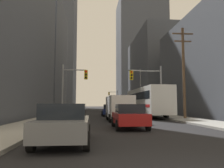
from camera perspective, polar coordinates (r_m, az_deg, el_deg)
name	(u,v)px	position (r m, az deg, el deg)	size (l,w,h in m)	color
sidewalk_left	(73,111)	(53.70, -9.82, -6.71)	(3.16, 160.00, 0.15)	#9E9E99
sidewalk_right	(129,111)	(54.30, 4.35, -6.76)	(3.16, 160.00, 0.15)	#9E9E99
city_bus	(147,101)	(27.10, 8.92, -4.28)	(2.85, 11.57, 3.40)	silver
cargo_van_white	(119,107)	(20.65, 1.83, -5.83)	(2.16, 5.26, 2.26)	white
sedan_grey	(64,124)	(8.77, -12.01, -9.83)	(1.95, 4.20, 1.52)	slate
sedan_red	(129,116)	(14.19, 4.39, -8.15)	(1.95, 4.21, 1.52)	maroon
sedan_navy	(110,110)	(29.14, -0.63, -6.69)	(1.95, 4.26, 1.52)	#141E4C
sedan_green	(127,109)	(37.18, 3.87, -6.37)	(1.95, 4.21, 1.52)	#195938
traffic_signal_near_left	(73,82)	(25.51, -9.80, 0.44)	(2.86, 0.44, 6.00)	gray
traffic_signal_near_right	(148,83)	(26.25, 9.03, 0.37)	(3.77, 0.44, 6.00)	gray
traffic_signal_far_right	(114,97)	(69.10, 0.42, -3.20)	(2.93, 0.44, 6.00)	gray
utility_pole_right	(184,70)	(24.06, 17.75, 3.33)	(2.20, 0.28, 9.42)	brown
street_lamp_right	(138,87)	(37.70, 6.74, -0.64)	(2.17, 0.32, 7.50)	gray
building_left_mid_office	(28,57)	(58.74, -20.60, 6.48)	(16.67, 21.06, 26.24)	#4C515B
building_left_far_tower	(47,29)	(102.39, -16.30, 13.21)	(24.45, 19.16, 67.20)	#4C515B
building_right_mid_block	(168,73)	(58.59, 13.94, 2.62)	(16.28, 23.83, 18.77)	#4C515B
building_right_far_highrise	(141,54)	(102.02, 7.38, 7.54)	(20.40, 19.07, 48.12)	#4C515B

